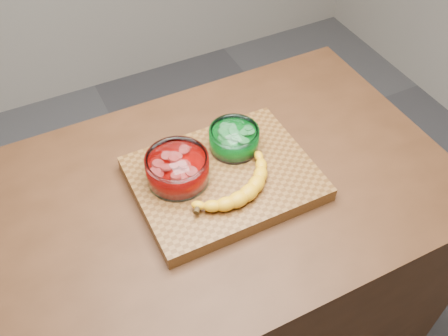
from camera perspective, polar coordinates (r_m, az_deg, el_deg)
name	(u,v)px	position (r m, az deg, el deg)	size (l,w,h in m)	color
ground	(224,334)	(2.06, 0.00, -18.42)	(3.50, 3.50, 0.00)	#515256
counter	(224,274)	(1.66, 0.00, -12.02)	(1.20, 0.80, 0.90)	#482915
cutting_board	(224,179)	(1.28, 0.00, -1.22)	(0.45, 0.35, 0.04)	brown
bowl_red	(178,169)	(1.23, -5.33, -0.09)	(0.16, 0.16, 0.07)	white
bowl_green	(234,139)	(1.31, 1.15, 3.35)	(0.13, 0.13, 0.06)	white
banana	(232,183)	(1.22, 0.96, -1.75)	(0.27, 0.17, 0.04)	#EDA715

